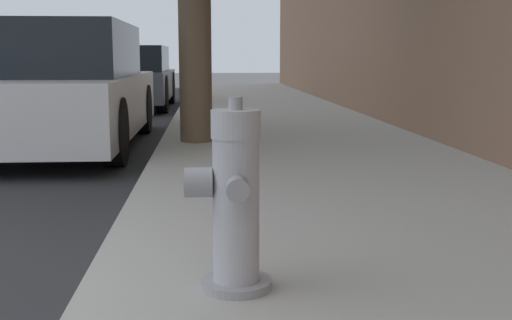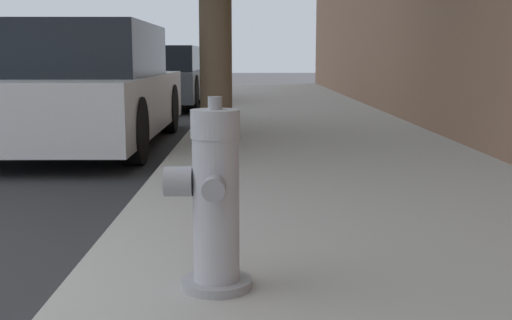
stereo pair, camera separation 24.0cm
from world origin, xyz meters
The scene contains 3 objects.
fire_hydrant centered at (2.55, 0.34, 0.51)m, with size 0.34×0.36×0.76m.
parked_car_near centered at (0.76, 5.53, 0.70)m, with size 1.74×4.46×1.45m.
parked_car_mid centered at (0.76, 11.43, 0.63)m, with size 1.83×4.04×1.28m.
Camera 1 is at (2.45, -2.11, 1.07)m, focal length 45.00 mm.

